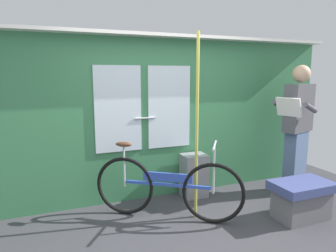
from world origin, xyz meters
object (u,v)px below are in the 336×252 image
at_px(trash_bin_by_wall, 194,175).
at_px(handrail_pole, 197,129).
at_px(bicycle_near_door, 167,188).
at_px(passenger_reading_newspaper, 297,126).
at_px(bench_seat_corner, 301,199).

distance_m(trash_bin_by_wall, handrail_pole, 1.00).
height_order(bicycle_near_door, passenger_reading_newspaper, passenger_reading_newspaper).
relative_size(passenger_reading_newspaper, trash_bin_by_wall, 3.03).
bearing_deg(bicycle_near_door, handrail_pole, 18.59).
relative_size(passenger_reading_newspaper, handrail_pole, 0.84).
bearing_deg(passenger_reading_newspaper, handrail_pole, -10.93).
bearing_deg(bench_seat_corner, passenger_reading_newspaper, 51.40).
bearing_deg(bicycle_near_door, trash_bin_by_wall, 73.44).
bearing_deg(handrail_pole, trash_bin_by_wall, 65.45).
bearing_deg(trash_bin_by_wall, bicycle_near_door, -140.76).
bearing_deg(bench_seat_corner, bicycle_near_door, 158.32).
distance_m(passenger_reading_newspaper, bench_seat_corner, 1.15).
relative_size(passenger_reading_newspaper, bench_seat_corner, 2.59).
height_order(trash_bin_by_wall, handrail_pole, handrail_pole).
bearing_deg(bicycle_near_door, bench_seat_corner, 12.53).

